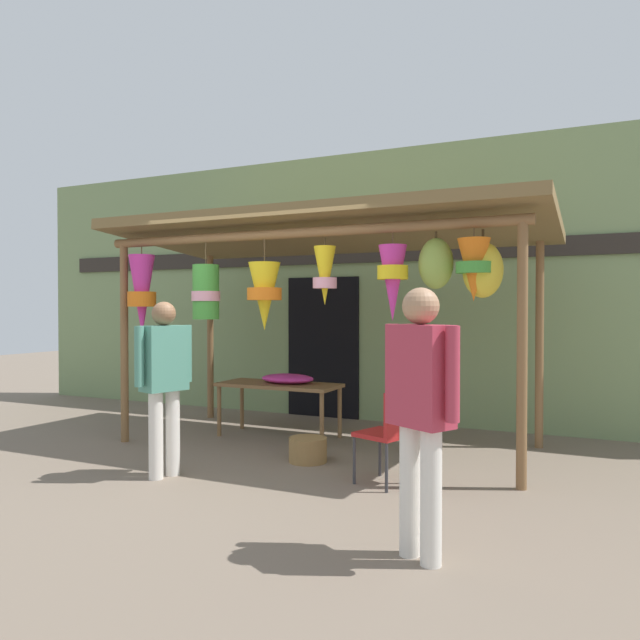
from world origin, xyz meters
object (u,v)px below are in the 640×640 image
at_px(vendor_in_orange, 164,374).
at_px(folding_chair, 390,428).
at_px(wicker_basket_by_table, 308,450).
at_px(customer_foreground, 420,399).
at_px(display_table, 279,389).
at_px(flower_heap_on_table, 288,379).

bearing_deg(vendor_in_orange, folding_chair, 17.30).
distance_m(wicker_basket_by_table, customer_foreground, 2.64).
bearing_deg(folding_chair, customer_foreground, -65.05).
xyz_separation_m(display_table, folding_chair, (1.84, -1.35, -0.08)).
relative_size(flower_heap_on_table, wicker_basket_by_table, 1.72).
bearing_deg(wicker_basket_by_table, display_table, 132.37).
relative_size(wicker_basket_by_table, customer_foreground, 0.23).
bearing_deg(display_table, flower_heap_on_table, 26.26).
bearing_deg(folding_chair, vendor_in_orange, -162.70).
bearing_deg(display_table, vendor_in_orange, -93.65).
bearing_deg(wicker_basket_by_table, customer_foreground, -47.90).
distance_m(flower_heap_on_table, customer_foreground, 3.70).
xyz_separation_m(folding_chair, vendor_in_orange, (-1.97, -0.61, 0.45)).
relative_size(folding_chair, customer_foreground, 0.50).
bearing_deg(flower_heap_on_table, display_table, -153.74).
bearing_deg(wicker_basket_by_table, flower_heap_on_table, 127.17).
distance_m(folding_chair, wicker_basket_by_table, 1.17).
height_order(vendor_in_orange, customer_foreground, customer_foreground).
relative_size(display_table, flower_heap_on_table, 2.22).
bearing_deg(customer_foreground, folding_chair, 114.95).
distance_m(display_table, flower_heap_on_table, 0.17).
height_order(display_table, wicker_basket_by_table, display_table).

